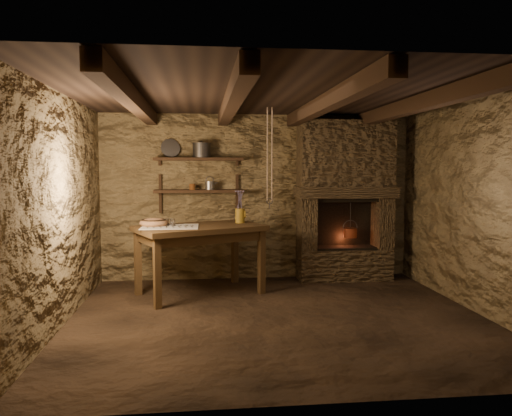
{
  "coord_description": "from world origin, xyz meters",
  "views": [
    {
      "loc": [
        -0.82,
        -5.25,
        1.63
      ],
      "look_at": [
        -0.14,
        0.9,
        1.13
      ],
      "focal_mm": 35.0,
      "sensor_mm": 36.0,
      "label": 1
    }
  ],
  "objects": [
    {
      "name": "beam_mid_right",
      "position": [
        0.5,
        0.0,
        2.31
      ],
      "size": [
        0.14,
        3.95,
        0.16
      ],
      "primitive_type": "cube",
      "color": "black",
      "rests_on": "ceiling"
    },
    {
      "name": "pewter_cutlery_row",
      "position": [
        -1.21,
        0.99,
        0.9
      ],
      "size": [
        0.59,
        0.23,
        0.01
      ],
      "primitive_type": null,
      "rotation": [
        0.0,
        0.0,
        -0.01
      ],
      "color": "gray",
      "rests_on": "linen_cloth"
    },
    {
      "name": "floor",
      "position": [
        0.0,
        0.0,
        0.0
      ],
      "size": [
        4.5,
        4.5,
        0.0
      ],
      "primitive_type": "plane",
      "color": "black",
      "rests_on": "ground"
    },
    {
      "name": "iron_stockpot",
      "position": [
        -0.81,
        1.84,
        1.86
      ],
      "size": [
        0.26,
        0.26,
        0.19
      ],
      "primitive_type": "cylinder",
      "rotation": [
        0.0,
        0.0,
        0.02
      ],
      "color": "#2D2A28",
      "rests_on": "shelf_upper"
    },
    {
      "name": "drinking_glasses",
      "position": [
        -1.19,
        1.15,
        0.94
      ],
      "size": [
        0.23,
        0.07,
        0.09
      ],
      "primitive_type": null,
      "color": "silver",
      "rests_on": "linen_cloth"
    },
    {
      "name": "linen_cloth",
      "position": [
        -1.21,
        1.01,
        0.89
      ],
      "size": [
        0.7,
        0.57,
        0.01
      ],
      "primitive_type": "cube",
      "rotation": [
        0.0,
        0.0,
        -0.01
      ],
      "color": "silver",
      "rests_on": "work_table"
    },
    {
      "name": "beam_mid_left",
      "position": [
        -0.5,
        0.0,
        2.31
      ],
      "size": [
        0.14,
        3.95,
        0.16
      ],
      "primitive_type": "cube",
      "color": "black",
      "rests_on": "ceiling"
    },
    {
      "name": "work_table",
      "position": [
        -0.84,
        1.12,
        0.48
      ],
      "size": [
        1.79,
        1.45,
        0.89
      ],
      "rotation": [
        0.0,
        0.0,
        0.42
      ],
      "color": "#372513",
      "rests_on": "floor"
    },
    {
      "name": "small_kettle",
      "position": [
        -0.7,
        1.84,
        1.38
      ],
      "size": [
        0.2,
        0.17,
        0.18
      ],
      "primitive_type": null,
      "rotation": [
        0.0,
        0.0,
        -0.24
      ],
      "color": "gray",
      "rests_on": "shelf_lower"
    },
    {
      "name": "shelf_upper",
      "position": [
        -0.85,
        1.84,
        1.75
      ],
      "size": [
        1.25,
        0.3,
        0.04
      ],
      "primitive_type": "cube",
      "color": "black",
      "rests_on": "back_wall"
    },
    {
      "name": "rusty_tin",
      "position": [
        -0.94,
        1.84,
        1.36
      ],
      "size": [
        0.1,
        0.1,
        0.08
      ],
      "primitive_type": "cylinder",
      "rotation": [
        0.0,
        0.0,
        0.34
      ],
      "color": "#542A10",
      "rests_on": "shelf_lower"
    },
    {
      "name": "stoneware_jug",
      "position": [
        -0.3,
        1.38,
        1.08
      ],
      "size": [
        0.14,
        0.13,
        0.44
      ],
      "rotation": [
        0.0,
        0.0,
        0.06
      ],
      "color": "olive",
      "rests_on": "work_table"
    },
    {
      "name": "shelf_lower",
      "position": [
        -0.85,
        1.84,
        1.3
      ],
      "size": [
        1.25,
        0.3,
        0.04
      ],
      "primitive_type": "cube",
      "color": "black",
      "rests_on": "back_wall"
    },
    {
      "name": "wooden_bowl",
      "position": [
        -1.42,
        1.13,
        0.93
      ],
      "size": [
        0.41,
        0.41,
        0.13
      ],
      "primitive_type": "ellipsoid",
      "rotation": [
        0.0,
        0.0,
        -0.16
      ],
      "color": "#9D6B44",
      "rests_on": "work_table"
    },
    {
      "name": "hearth",
      "position": [
        1.25,
        1.77,
        1.23
      ],
      "size": [
        1.43,
        0.51,
        2.3
      ],
      "color": "#35281A",
      "rests_on": "floor"
    },
    {
      "name": "back_wall",
      "position": [
        0.0,
        2.0,
        1.2
      ],
      "size": [
        4.5,
        0.04,
        2.4
      ],
      "primitive_type": "cube",
      "color": "#4D3C24",
      "rests_on": "floor"
    },
    {
      "name": "beam_far_left",
      "position": [
        -1.5,
        0.0,
        2.31
      ],
      "size": [
        0.14,
        3.95,
        0.16
      ],
      "primitive_type": "cube",
      "color": "black",
      "rests_on": "ceiling"
    },
    {
      "name": "beam_far_right",
      "position": [
        1.5,
        0.0,
        2.31
      ],
      "size": [
        0.14,
        3.95,
        0.16
      ],
      "primitive_type": "cube",
      "color": "black",
      "rests_on": "ceiling"
    },
    {
      "name": "tin_pan",
      "position": [
        -1.25,
        1.94,
        1.91
      ],
      "size": [
        0.29,
        0.18,
        0.27
      ],
      "primitive_type": "cylinder",
      "rotation": [
        1.26,
        0.0,
        0.23
      ],
      "color": "gray",
      "rests_on": "shelf_upper"
    },
    {
      "name": "hanging_ropes",
      "position": [
        0.05,
        1.05,
        1.8
      ],
      "size": [
        0.08,
        0.08,
        1.2
      ],
      "primitive_type": null,
      "color": "tan",
      "rests_on": "ceiling"
    },
    {
      "name": "left_wall",
      "position": [
        -2.25,
        0.0,
        1.2
      ],
      "size": [
        0.04,
        4.0,
        2.4
      ],
      "primitive_type": "cube",
      "color": "#4D3C24",
      "rests_on": "floor"
    },
    {
      "name": "right_wall",
      "position": [
        2.25,
        0.0,
        1.2
      ],
      "size": [
        0.04,
        4.0,
        2.4
      ],
      "primitive_type": "cube",
      "color": "#4D3C24",
      "rests_on": "floor"
    },
    {
      "name": "ceiling",
      "position": [
        0.0,
        0.0,
        2.4
      ],
      "size": [
        4.5,
        4.0,
        0.04
      ],
      "primitive_type": "cube",
      "color": "black",
      "rests_on": "back_wall"
    },
    {
      "name": "front_wall",
      "position": [
        0.0,
        -2.0,
        1.2
      ],
      "size": [
        4.5,
        0.04,
        2.4
      ],
      "primitive_type": "cube",
      "color": "#4D3C24",
      "rests_on": "floor"
    },
    {
      "name": "red_pot",
      "position": [
        1.32,
        1.72,
        0.7
      ],
      "size": [
        0.24,
        0.24,
        0.54
      ],
      "rotation": [
        0.0,
        0.0,
        0.33
      ],
      "color": "maroon",
      "rests_on": "hearth"
    }
  ]
}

